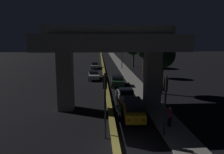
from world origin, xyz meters
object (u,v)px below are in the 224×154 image
(traffic_light_right_of_median, at_px, (165,95))
(motorcycle_white_filtering_near, at_px, (119,112))
(motorcycle_black_filtering_mid, at_px, (117,96))
(pedestrian_on_sidewalk, at_px, (170,117))
(car_silver_second_oncoming, at_px, (95,65))
(car_white_second, at_px, (126,95))
(street_lamp, at_px, (121,50))
(car_taxi_yellow_lead, at_px, (133,110))
(car_dark_green_third, at_px, (117,81))
(car_silver_lead_oncoming, at_px, (94,75))
(traffic_light_left_of_median, at_px, (105,94))

(traffic_light_right_of_median, xyz_separation_m, motorcycle_white_filtering_near, (-2.93, 3.71, -2.50))
(motorcycle_black_filtering_mid, xyz_separation_m, pedestrian_on_sidewalk, (3.60, -7.70, 0.36))
(car_silver_second_oncoming, bearing_deg, car_white_second, 8.72)
(car_white_second, bearing_deg, street_lamp, -4.92)
(traffic_light_right_of_median, xyz_separation_m, car_taxi_yellow_lead, (-1.70, 3.54, -2.23))
(traffic_light_right_of_median, relative_size, street_lamp, 0.60)
(street_lamp, distance_m, car_taxi_yellow_lead, 32.20)
(street_lamp, relative_size, car_dark_green_third, 1.71)
(traffic_light_right_of_median, height_order, pedestrian_on_sidewalk, traffic_light_right_of_median)
(car_silver_lead_oncoming, xyz_separation_m, car_silver_second_oncoming, (0.02, 13.79, -0.03))
(car_taxi_yellow_lead, bearing_deg, car_white_second, 2.57)
(car_silver_lead_oncoming, xyz_separation_m, motorcycle_white_filtering_near, (2.68, -19.20, -0.11))
(traffic_light_left_of_median, height_order, car_taxi_yellow_lead, traffic_light_left_of_median)
(car_taxi_yellow_lead, distance_m, car_silver_lead_oncoming, 19.76)
(car_dark_green_third, height_order, car_silver_lead_oncoming, car_dark_green_third)
(street_lamp, xyz_separation_m, motorcycle_white_filtering_near, (-3.31, -31.76, -3.87))
(traffic_light_left_of_median, relative_size, motorcycle_black_filtering_mid, 2.59)
(car_silver_lead_oncoming, height_order, motorcycle_white_filtering_near, motorcycle_white_filtering_near)
(traffic_light_left_of_median, xyz_separation_m, pedestrian_on_sidewalk, (5.21, 1.43, -2.33))
(traffic_light_right_of_median, height_order, street_lamp, street_lamp)
(street_lamp, xyz_separation_m, car_dark_green_third, (-2.33, -18.12, -3.70))
(car_white_second, relative_size, motorcycle_black_filtering_mid, 2.17)
(car_dark_green_third, relative_size, motorcycle_white_filtering_near, 2.25)
(car_white_second, xyz_separation_m, car_silver_lead_oncoming, (-3.92, 13.79, -0.01))
(car_silver_second_oncoming, xyz_separation_m, motorcycle_black_filtering_mid, (2.89, -27.56, -0.11))
(car_dark_green_third, bearing_deg, car_taxi_yellow_lead, -177.06)
(traffic_light_right_of_median, height_order, car_silver_second_oncoming, traffic_light_right_of_median)
(car_silver_lead_oncoming, bearing_deg, car_taxi_yellow_lead, 9.33)
(street_lamp, distance_m, car_silver_second_oncoming, 7.18)
(street_lamp, bearing_deg, motorcycle_white_filtering_near, -95.94)
(traffic_light_right_of_median, bearing_deg, traffic_light_left_of_median, -179.97)
(traffic_light_left_of_median, height_order, traffic_light_right_of_median, traffic_light_left_of_median)
(street_lamp, height_order, pedestrian_on_sidewalk, street_lamp)
(car_white_second, height_order, pedestrian_on_sidewalk, pedestrian_on_sidewalk)
(car_silver_lead_oncoming, relative_size, pedestrian_on_sidewalk, 2.89)
(car_white_second, bearing_deg, traffic_light_left_of_median, 163.52)
(car_taxi_yellow_lead, height_order, car_white_second, car_taxi_yellow_lead)
(car_taxi_yellow_lead, relative_size, motorcycle_black_filtering_mid, 2.32)
(car_dark_green_third, xyz_separation_m, motorcycle_black_filtering_mid, (-0.75, -8.21, -0.21))
(motorcycle_white_filtering_near, bearing_deg, car_white_second, -8.56)
(traffic_light_right_of_median, distance_m, car_silver_lead_oncoming, 23.71)
(car_dark_green_third, height_order, motorcycle_black_filtering_mid, car_dark_green_third)
(traffic_light_left_of_median, bearing_deg, pedestrian_on_sidewalk, 15.37)
(motorcycle_black_filtering_mid, bearing_deg, motorcycle_white_filtering_near, 179.67)
(traffic_light_left_of_median, bearing_deg, motorcycle_black_filtering_mid, 80.01)
(car_dark_green_third, xyz_separation_m, car_silver_lead_oncoming, (-3.65, 5.57, -0.06))
(car_dark_green_third, distance_m, motorcycle_black_filtering_mid, 8.24)
(car_dark_green_third, relative_size, pedestrian_on_sidewalk, 2.73)
(traffic_light_right_of_median, xyz_separation_m, car_silver_lead_oncoming, (-5.61, 22.91, -2.39))
(motorcycle_white_filtering_near, bearing_deg, traffic_light_right_of_median, -137.37)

